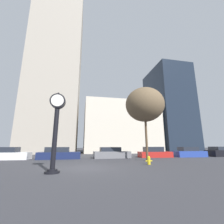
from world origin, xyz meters
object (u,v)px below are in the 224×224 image
(car_navy, at_px, (59,154))
(car_blue, at_px, (189,153))
(car_black, at_px, (221,152))
(car_grey, at_px, (112,153))
(fire_hydrant_near, at_px, (149,160))
(bare_tree, at_px, (145,105))
(car_red, at_px, (154,153))
(car_white, at_px, (6,154))
(street_clock, at_px, (56,124))

(car_navy, distance_m, car_blue, 17.33)
(car_navy, bearing_deg, car_black, -1.69)
(car_grey, distance_m, car_black, 16.38)
(car_grey, relative_size, car_black, 1.07)
(car_blue, relative_size, fire_hydrant_near, 6.24)
(fire_hydrant_near, height_order, bare_tree, bare_tree)
(car_grey, height_order, car_red, car_red)
(car_navy, xyz_separation_m, car_red, (12.26, 0.22, -0.00))
(car_red, relative_size, fire_hydrant_near, 6.47)
(car_navy, bearing_deg, bare_tree, -25.55)
(car_blue, height_order, car_black, car_black)
(car_navy, xyz_separation_m, fire_hydrant_near, (8.07, -7.03, -0.23))
(car_grey, height_order, car_blue, car_blue)
(car_grey, distance_m, car_red, 5.95)
(car_white, height_order, car_black, car_black)
(car_blue, bearing_deg, street_clock, -146.32)
(car_black, height_order, bare_tree, bare_tree)
(car_grey, height_order, fire_hydrant_near, car_grey)
(car_white, bearing_deg, car_navy, -0.09)
(street_clock, height_order, car_red, street_clock)
(car_white, height_order, fire_hydrant_near, car_white)
(street_clock, height_order, bare_tree, bare_tree)
(bare_tree, bearing_deg, car_grey, 125.86)
(car_blue, relative_size, bare_tree, 0.54)
(street_clock, distance_m, bare_tree, 10.48)
(car_black, distance_m, fire_hydrant_near, 16.24)
(car_black, relative_size, fire_hydrant_near, 6.33)
(car_black, bearing_deg, car_white, 176.27)
(car_navy, height_order, car_blue, car_navy)
(car_white, distance_m, car_navy, 5.65)
(street_clock, distance_m, car_red, 15.16)
(car_white, xyz_separation_m, car_navy, (5.65, -0.21, -0.01))
(car_red, bearing_deg, car_white, -177.37)
(car_red, distance_m, car_blue, 5.08)
(car_red, xyz_separation_m, car_black, (10.43, -0.19, 0.02))
(car_blue, distance_m, bare_tree, 10.49)
(fire_hydrant_near, xyz_separation_m, bare_tree, (1.20, 2.95, 5.63))
(car_grey, relative_size, car_red, 1.05)
(car_red, bearing_deg, fire_hydrant_near, -117.43)
(car_red, height_order, fire_hydrant_near, car_red)
(car_grey, xyz_separation_m, car_blue, (11.01, -0.11, -0.00))
(car_grey, bearing_deg, bare_tree, -55.63)
(car_red, bearing_deg, car_blue, -1.06)
(street_clock, height_order, fire_hydrant_near, street_clock)
(car_blue, bearing_deg, car_black, 4.81)
(car_white, height_order, car_blue, car_white)
(street_clock, relative_size, car_blue, 1.13)
(car_black, bearing_deg, bare_tree, -166.31)
(car_black, bearing_deg, street_clock, -159.32)
(car_navy, height_order, bare_tree, bare_tree)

